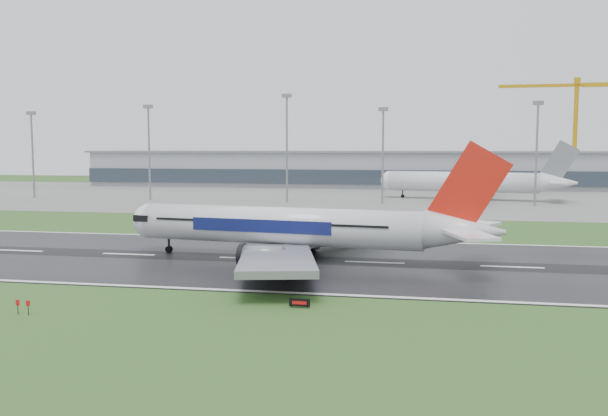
# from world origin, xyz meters

# --- Properties ---
(ground) EXTENTS (520.00, 520.00, 0.00)m
(ground) POSITION_xyz_m (0.00, 0.00, 0.00)
(ground) COLOR #29501D
(ground) RESTS_ON ground
(runway) EXTENTS (400.00, 45.00, 0.10)m
(runway) POSITION_xyz_m (0.00, 0.00, 0.05)
(runway) COLOR black
(runway) RESTS_ON ground
(apron) EXTENTS (400.00, 130.00, 0.08)m
(apron) POSITION_xyz_m (0.00, 125.00, 0.04)
(apron) COLOR slate
(apron) RESTS_ON ground
(terminal) EXTENTS (240.00, 36.00, 15.00)m
(terminal) POSITION_xyz_m (0.00, 185.00, 7.50)
(terminal) COLOR gray
(terminal) RESTS_ON ground
(main_airliner) EXTENTS (65.94, 63.49, 17.51)m
(main_airliner) POSITION_xyz_m (9.11, 0.02, 8.86)
(main_airliner) COLOR silver
(main_airliner) RESTS_ON runway
(parked_airliner) EXTENTS (74.17, 70.63, 18.82)m
(parked_airliner) POSITION_xyz_m (43.07, 120.23, 9.49)
(parked_airliner) COLOR silver
(parked_airliner) RESTS_ON apron
(tower_crane) EXTENTS (48.25, 3.78, 47.32)m
(tower_crane) POSITION_xyz_m (93.17, 200.00, 23.66)
(tower_crane) COLOR #BE890C
(tower_crane) RESTS_ON ground
(runway_sign) EXTENTS (2.27, 0.93, 1.04)m
(runway_sign) POSITION_xyz_m (13.86, -28.25, 0.52)
(runway_sign) COLOR black
(runway_sign) RESTS_ON ground
(floodmast_0) EXTENTS (0.64, 0.64, 28.34)m
(floodmast_0) POSITION_xyz_m (-103.52, 100.00, 14.17)
(floodmast_0) COLOR gray
(floodmast_0) RESTS_ON ground
(floodmast_1) EXTENTS (0.64, 0.64, 30.05)m
(floodmast_1) POSITION_xyz_m (-61.16, 100.00, 15.02)
(floodmast_1) COLOR gray
(floodmast_1) RESTS_ON ground
(floodmast_2) EXTENTS (0.64, 0.64, 32.88)m
(floodmast_2) POSITION_xyz_m (-14.88, 100.00, 16.44)
(floodmast_2) COLOR gray
(floodmast_2) RESTS_ON ground
(floodmast_3) EXTENTS (0.64, 0.64, 28.37)m
(floodmast_3) POSITION_xyz_m (15.21, 100.00, 14.18)
(floodmast_3) COLOR gray
(floodmast_3) RESTS_ON ground
(floodmast_4) EXTENTS (0.64, 0.64, 29.70)m
(floodmast_4) POSITION_xyz_m (60.10, 100.00, 14.85)
(floodmast_4) COLOR gray
(floodmast_4) RESTS_ON ground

